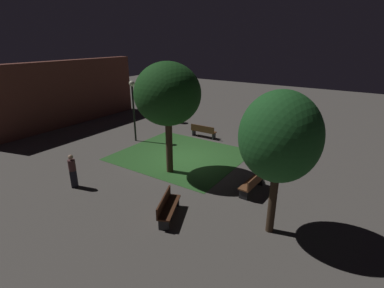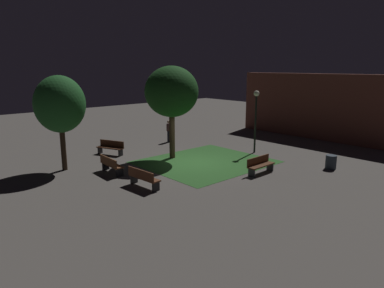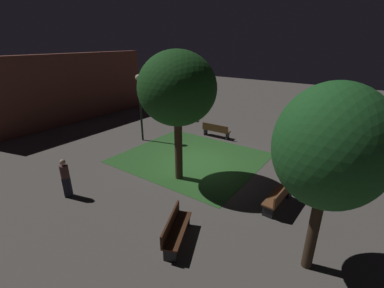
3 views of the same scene
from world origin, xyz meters
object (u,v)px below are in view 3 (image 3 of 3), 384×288
at_px(bench_path_side, 279,196).
at_px(bench_by_lamp, 175,228).
at_px(trash_bin, 189,116).
at_px(lamp_post_near_wall, 140,96).
at_px(tree_right_canopy, 177,89).
at_px(tree_lawn_side, 331,148).
at_px(bench_front_left, 216,130).
at_px(pedestrian, 66,177).
at_px(bench_corner, 301,166).

height_order(bench_path_side, bench_by_lamp, same).
xyz_separation_m(bench_by_lamp, trash_bin, (10.84, 7.32, -0.11)).
xyz_separation_m(bench_path_side, lamp_post_near_wall, (2.14, 9.19, 2.27)).
bearing_deg(bench_by_lamp, bench_path_side, -29.20).
bearing_deg(tree_right_canopy, tree_lawn_side, -107.72).
xyz_separation_m(bench_by_lamp, tree_lawn_side, (1.34, -3.54, 3.04)).
distance_m(bench_front_left, pedestrian, 9.38).
bearing_deg(tree_lawn_side, lamp_post_near_wall, 67.73).
relative_size(bench_front_left, tree_lawn_side, 0.36).
height_order(bench_path_side, bench_corner, same).
xyz_separation_m(bench_front_left, tree_lawn_side, (-7.45, -7.28, 3.04)).
bearing_deg(bench_by_lamp, tree_lawn_side, -69.21).
bearing_deg(tree_right_canopy, pedestrian, 144.38).
distance_m(bench_by_lamp, bench_front_left, 9.56).
height_order(bench_path_side, pedestrian, pedestrian).
bearing_deg(tree_lawn_side, bench_front_left, 44.34).
height_order(bench_corner, tree_lawn_side, tree_lawn_side).
distance_m(bench_path_side, bench_corner, 2.95).
relative_size(tree_lawn_side, lamp_post_near_wall, 1.26).
height_order(bench_front_left, tree_lawn_side, tree_lawn_side).
height_order(bench_corner, lamp_post_near_wall, lamp_post_near_wall).
bearing_deg(pedestrian, bench_corner, -45.09).
relative_size(bench_corner, bench_front_left, 1.01).
height_order(bench_by_lamp, trash_bin, bench_by_lamp).
xyz_separation_m(tree_lawn_side, pedestrian, (-1.83, 8.58, -2.67)).
xyz_separation_m(tree_lawn_side, lamp_post_near_wall, (4.39, 10.72, -0.76)).
relative_size(bench_path_side, tree_lawn_side, 0.36).
xyz_separation_m(bench_corner, pedestrian, (-7.03, 7.05, 0.37)).
height_order(bench_corner, pedestrian, pedestrian).
bearing_deg(lamp_post_near_wall, tree_lawn_side, -112.27).
bearing_deg(pedestrian, bench_front_left, -7.98).
bearing_deg(tree_right_canopy, bench_front_left, 13.79).
height_order(lamp_post_near_wall, trash_bin, lamp_post_near_wall).
relative_size(lamp_post_near_wall, trash_bin, 5.32).
bearing_deg(tree_lawn_side, bench_by_lamp, 110.79).
height_order(bench_by_lamp, bench_front_left, same).
relative_size(bench_by_lamp, tree_lawn_side, 0.37).
bearing_deg(pedestrian, tree_lawn_side, -77.97).
xyz_separation_m(bench_path_side, bench_by_lamp, (-3.60, 2.01, 0.00)).
relative_size(bench_path_side, bench_by_lamp, 0.99).
xyz_separation_m(bench_corner, bench_front_left, (2.25, 5.75, 0.00)).
bearing_deg(lamp_post_near_wall, bench_front_left, -48.34).
bearing_deg(bench_path_side, lamp_post_near_wall, 76.91).
distance_m(bench_by_lamp, pedestrian, 5.08).
distance_m(bench_path_side, bench_front_left, 7.75).
xyz_separation_m(bench_corner, tree_right_canopy, (-3.31, 4.39, 3.50)).
relative_size(tree_right_canopy, tree_lawn_side, 1.09).
height_order(bench_by_lamp, tree_right_canopy, tree_right_canopy).
height_order(tree_right_canopy, pedestrian, tree_right_canopy).
xyz_separation_m(tree_right_canopy, tree_lawn_side, (-1.89, -5.92, -0.46)).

